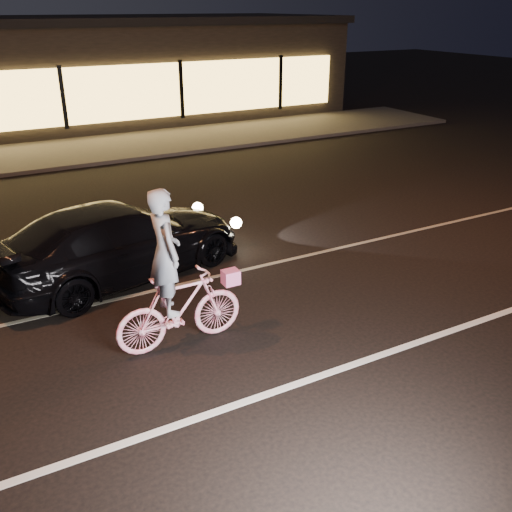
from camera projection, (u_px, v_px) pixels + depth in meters
ground at (270, 325)px, 8.98m from camera, size 90.00×90.00×0.00m
lane_stripe_near at (324, 374)px, 7.78m from camera, size 60.00×0.12×0.01m
lane_stripe_far at (216, 276)px, 10.59m from camera, size 60.00×0.10×0.01m
sidewalk at (80, 151)px, 19.40m from camera, size 30.00×4.00×0.12m
storefront at (40, 71)px, 23.35m from camera, size 25.40×8.42×4.20m
cyclist at (176, 293)px, 8.13m from camera, size 1.93×0.67×2.43m
sedan at (120, 241)px, 10.39m from camera, size 5.07×3.03×1.38m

